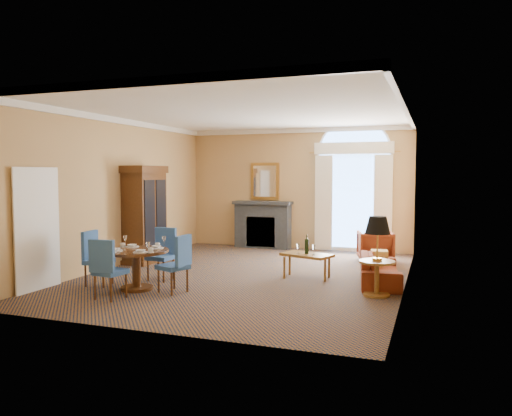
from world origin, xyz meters
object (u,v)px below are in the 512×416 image
(armoire, at_px, (145,216))
(armchair, at_px, (375,246))
(dining_table, at_px, (136,260))
(sofa, at_px, (380,269))
(coffee_table, at_px, (307,255))
(side_table, at_px, (377,245))

(armoire, bearing_deg, armchair, 19.88)
(dining_table, bearing_deg, sofa, 26.39)
(sofa, bearing_deg, coffee_table, 82.45)
(coffee_table, bearing_deg, side_table, -15.51)
(armchair, xyz_separation_m, coffee_table, (-1.03, -2.27, 0.09))
(sofa, relative_size, side_table, 1.36)
(dining_table, bearing_deg, armoire, 119.35)
(dining_table, xyz_separation_m, side_table, (3.97, 0.95, 0.31))
(sofa, distance_m, armchair, 2.28)
(armoire, relative_size, armchair, 2.81)
(coffee_table, height_order, side_table, side_table)
(armoire, distance_m, side_table, 5.52)
(dining_table, height_order, coffee_table, dining_table)
(side_table, bearing_deg, sofa, 92.89)
(dining_table, bearing_deg, side_table, 13.51)
(armchair, distance_m, coffee_table, 2.49)
(coffee_table, relative_size, side_table, 0.82)
(coffee_table, distance_m, side_table, 1.77)
(armchair, relative_size, coffee_table, 0.74)
(armoire, height_order, side_table, armoire)
(sofa, relative_size, coffee_table, 1.65)
(armchair, height_order, coffee_table, coffee_table)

